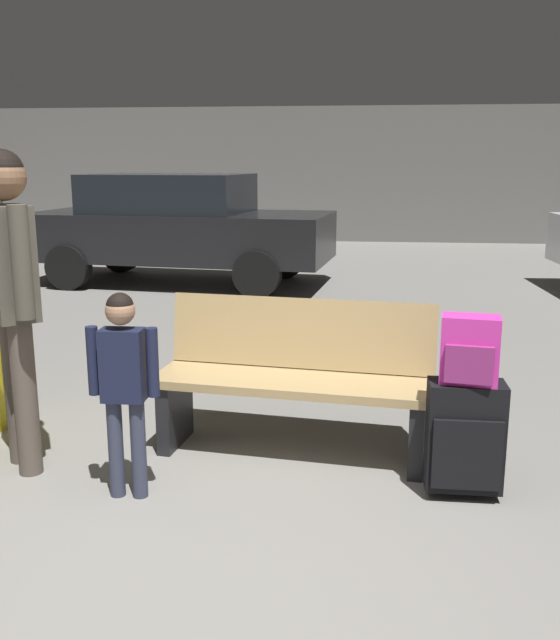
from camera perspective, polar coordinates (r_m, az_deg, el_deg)
ground_plane at (r=6.61m, az=1.21°, el=-2.45°), size 18.00×18.00×0.10m
garage_back_wall at (r=15.22m, az=4.35°, el=11.65°), size 18.00×0.12×2.80m
bench at (r=4.11m, az=1.18°, el=-4.79°), size 1.65×0.72×0.89m
suitcase at (r=3.73m, az=14.73°, el=-9.11°), size 0.38×0.23×0.60m
backpack_bright at (r=3.59m, az=15.12°, el=-2.42°), size 0.30×0.23×0.34m
child at (r=3.57m, az=-12.58°, el=-4.27°), size 0.36×0.21×1.06m
adult at (r=4.00m, az=-20.97°, el=3.22°), size 0.42×0.48×1.74m
parked_car_far at (r=9.94m, az=-8.25°, el=7.56°), size 4.27×2.15×1.51m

